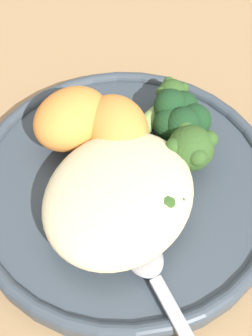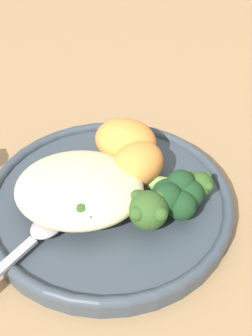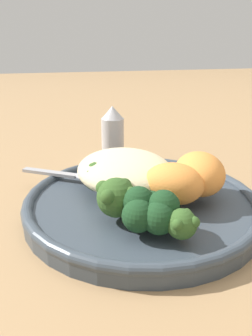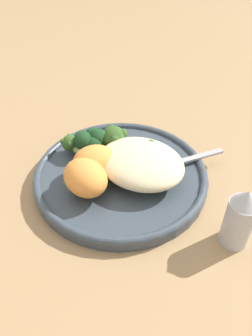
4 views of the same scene
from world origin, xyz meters
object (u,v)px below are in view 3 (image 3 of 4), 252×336
object	(u,v)px
sweet_potato_chunk_1	(173,184)
kale_tuft	(150,210)
plate	(142,203)
quinoa_mound	(127,170)
broccoli_stalk_0	(136,169)
spoon	(81,175)
broccoli_stalk_1	(107,179)
sweet_potato_chunk_0	(199,174)
salt_shaker	(113,134)
broccoli_stalk_2	(122,196)
broccoli_stalk_3	(173,212)

from	to	relation	value
sweet_potato_chunk_1	kale_tuft	size ratio (longest dim) A/B	1.19
plate	quinoa_mound	world-z (taller)	quinoa_mound
plate	sweet_potato_chunk_1	world-z (taller)	sweet_potato_chunk_1
broccoli_stalk_0	spoon	world-z (taller)	broccoli_stalk_0
quinoa_mound	sweet_potato_chunk_1	world-z (taller)	sweet_potato_chunk_1
broccoli_stalk_1	sweet_potato_chunk_0	xyz separation A→B (m)	(0.03, 0.09, 0.01)
broccoli_stalk_0	spoon	size ratio (longest dim) A/B	1.12
broccoli_stalk_0	kale_tuft	size ratio (longest dim) A/B	2.21
salt_shaker	sweet_potato_chunk_1	bearing A→B (deg)	3.63
broccoli_stalk_0	kale_tuft	bearing A→B (deg)	158.81
sweet_potato_chunk_1	kale_tuft	world-z (taller)	sweet_potato_chunk_1
plate	broccoli_stalk_2	distance (m)	0.05
broccoli_stalk_0	broccoli_stalk_1	world-z (taller)	broccoli_stalk_1
broccoli_stalk_2	spoon	distance (m)	0.10
broccoli_stalk_0	broccoli_stalk_2	xyz separation A→B (m)	(0.08, -0.04, 0.00)
broccoli_stalk_1	spoon	size ratio (longest dim) A/B	0.81
quinoa_mound	broccoli_stalk_1	world-z (taller)	quinoa_mound
broccoli_stalk_2	sweet_potato_chunk_1	distance (m)	0.06
quinoa_mound	plate	bearing A→B (deg)	16.39
broccoli_stalk_1	salt_shaker	xyz separation A→B (m)	(-0.16, 0.05, 0.01)
plate	broccoli_stalk_1	world-z (taller)	broccoli_stalk_1
broccoli_stalk_1	quinoa_mound	bearing A→B (deg)	-129.51
broccoli_stalk_2	kale_tuft	size ratio (longest dim) A/B	1.67
sweet_potato_chunk_0	kale_tuft	size ratio (longest dim) A/B	1.29
broccoli_stalk_1	broccoli_stalk_3	size ratio (longest dim) A/B	0.76
plate	broccoli_stalk_2	xyz separation A→B (m)	(0.03, -0.03, 0.03)
broccoli_stalk_2	broccoli_stalk_3	size ratio (longest dim) A/B	0.79
broccoli_stalk_3	sweet_potato_chunk_0	world-z (taller)	sweet_potato_chunk_0
quinoa_mound	broccoli_stalk_0	size ratio (longest dim) A/B	1.10
broccoli_stalk_1	spoon	bearing A→B (deg)	-35.43
quinoa_mound	salt_shaker	distance (m)	0.15
sweet_potato_chunk_0	spoon	xyz separation A→B (m)	(-0.08, -0.12, -0.02)
broccoli_stalk_2	salt_shaker	distance (m)	0.22
sweet_potato_chunk_0	kale_tuft	world-z (taller)	sweet_potato_chunk_0
broccoli_stalk_1	broccoli_stalk_2	world-z (taller)	broccoli_stalk_2
kale_tuft	spoon	xyz separation A→B (m)	(-0.13, -0.04, -0.01)
plate	sweet_potato_chunk_1	xyz separation A→B (m)	(0.03, 0.02, 0.03)
quinoa_mound	spoon	world-z (taller)	quinoa_mound
salt_shaker	spoon	bearing A→B (deg)	-30.14
plate	salt_shaker	bearing A→B (deg)	176.59
sweet_potato_chunk_1	salt_shaker	bearing A→B (deg)	-176.37
plate	salt_shaker	distance (m)	0.18
kale_tuft	spoon	size ratio (longest dim) A/B	0.51
plate	broccoli_stalk_3	distance (m)	0.07
broccoli_stalk_3	salt_shaker	bearing A→B (deg)	-173.74
broccoli_stalk_1	broccoli_stalk_3	bearing A→B (deg)	144.46
broccoli_stalk_0	sweet_potato_chunk_0	size ratio (longest dim) A/B	1.71
sweet_potato_chunk_0	broccoli_stalk_2	bearing A→B (deg)	-77.13
kale_tuft	salt_shaker	size ratio (longest dim) A/B	0.60
broccoli_stalk_2	sweet_potato_chunk_0	distance (m)	0.09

